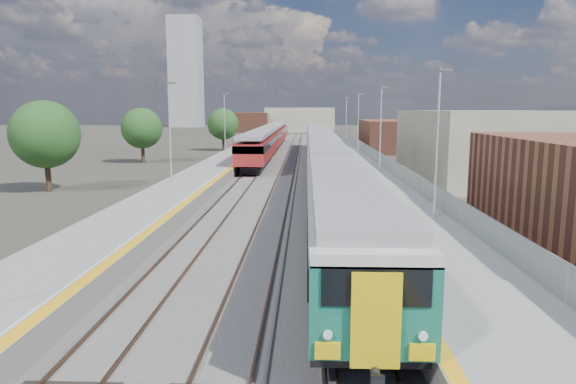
{
  "coord_description": "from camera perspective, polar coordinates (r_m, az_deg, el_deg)",
  "views": [
    {
      "loc": [
        0.01,
        -4.17,
        6.5
      ],
      "look_at": [
        -0.95,
        22.47,
        2.2
      ],
      "focal_mm": 32.0,
      "sensor_mm": 36.0,
      "label": 1
    }
  ],
  "objects": [
    {
      "name": "ground",
      "position": [
        54.56,
        2.03,
        2.32
      ],
      "size": [
        320.0,
        320.0,
        0.0
      ],
      "primitive_type": "plane",
      "color": "#47443A",
      "rests_on": "ground"
    },
    {
      "name": "ballast_bed",
      "position": [
        57.08,
        -0.23,
        2.66
      ],
      "size": [
        10.5,
        155.0,
        0.06
      ],
      "primitive_type": "cube",
      "color": "#565451",
      "rests_on": "ground"
    },
    {
      "name": "tracks",
      "position": [
        58.72,
        0.42,
        2.91
      ],
      "size": [
        8.96,
        160.0,
        0.17
      ],
      "color": "#4C3323",
      "rests_on": "ground"
    },
    {
      "name": "platform_right",
      "position": [
        57.22,
        7.34,
        3.11
      ],
      "size": [
        4.7,
        155.0,
        8.52
      ],
      "color": "slate",
      "rests_on": "ground"
    },
    {
      "name": "platform_left",
      "position": [
        57.69,
        -7.0,
        3.15
      ],
      "size": [
        4.3,
        155.0,
        8.52
      ],
      "color": "slate",
      "rests_on": "ground"
    },
    {
      "name": "buildings",
      "position": [
        143.97,
        -5.28,
        10.8
      ],
      "size": [
        72.0,
        185.5,
        40.0
      ],
      "color": "brown",
      "rests_on": "ground"
    },
    {
      "name": "green_train",
      "position": [
        51.16,
        3.72,
        4.39
      ],
      "size": [
        2.91,
        81.13,
        3.21
      ],
      "color": "black",
      "rests_on": "ground"
    },
    {
      "name": "red_train",
      "position": [
        79.04,
        -1.96,
        6.08
      ],
      "size": [
        3.03,
        61.29,
        3.82
      ],
      "color": "black",
      "rests_on": "ground"
    },
    {
      "name": "tree_a",
      "position": [
        44.82,
        -25.38,
        5.79
      ],
      "size": [
        5.33,
        5.33,
        7.22
      ],
      "color": "#382619",
      "rests_on": "ground"
    },
    {
      "name": "tree_b",
      "position": [
        65.42,
        -15.94,
        6.82
      ],
      "size": [
        4.95,
        4.95,
        6.71
      ],
      "color": "#382619",
      "rests_on": "ground"
    },
    {
      "name": "tree_c",
      "position": [
        82.29,
        -7.23,
        7.49
      ],
      "size": [
        4.93,
        4.93,
        6.68
      ],
      "color": "#382619",
      "rests_on": "ground"
    },
    {
      "name": "tree_d",
      "position": [
        77.02,
        18.97,
        6.37
      ],
      "size": [
        3.99,
        3.99,
        5.41
      ],
      "color": "#382619",
      "rests_on": "ground"
    }
  ]
}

